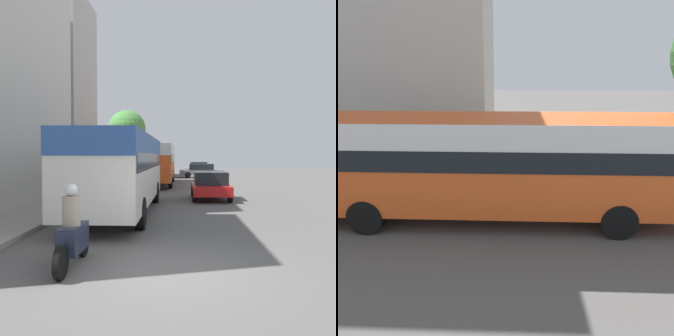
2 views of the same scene
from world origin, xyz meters
TOP-DOWN VIEW (x-y plane):
  - building_far_terrace at (-8.79, 18.54)m, footprint 5.19×6.38m
  - bus_following at (-1.62, 22.43)m, footprint 2.66×11.26m

SIDE VIEW (x-z plane):
  - bus_following at x=-1.62m, z-range 0.46..3.58m
  - building_far_terrace at x=-8.79m, z-range 0.00..13.21m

